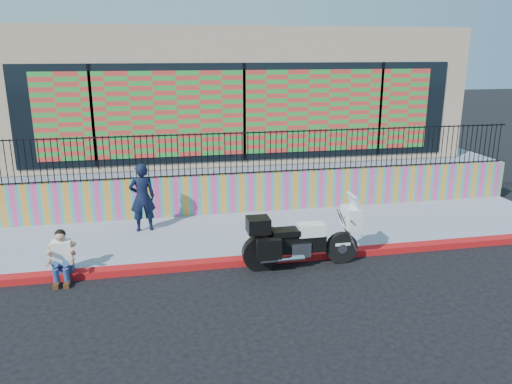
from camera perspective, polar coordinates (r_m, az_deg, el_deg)
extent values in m
plane|color=black|center=(11.37, 2.42, -7.91)|extent=(90.00, 90.00, 0.00)
cube|color=#A20B18|center=(11.34, 2.42, -7.56)|extent=(16.00, 0.30, 0.15)
cube|color=#878CA2|center=(12.83, 0.67, -4.69)|extent=(16.00, 3.00, 0.15)
cube|color=#E83D84|center=(14.13, -0.67, -0.07)|extent=(16.00, 0.20, 1.10)
cube|color=#878CA2|center=(19.03, -3.54, 3.86)|extent=(16.00, 10.00, 1.25)
cube|color=tan|center=(18.47, -3.59, 11.72)|extent=(14.00, 8.00, 4.00)
cube|color=black|center=(14.55, -1.35, 9.04)|extent=(12.60, 0.04, 2.80)
cube|color=red|center=(14.52, -1.33, 9.03)|extent=(11.48, 0.02, 2.40)
cylinder|color=black|center=(11.32, 9.74, -6.29)|extent=(0.71, 0.15, 0.71)
cylinder|color=black|center=(10.82, 0.53, -7.11)|extent=(0.71, 0.15, 0.71)
cube|color=black|center=(10.97, 5.27, -5.83)|extent=(1.03, 0.30, 0.37)
cube|color=silver|center=(10.99, 4.98, -6.38)|extent=(0.43, 0.37, 0.32)
cube|color=white|center=(10.91, 6.29, -4.27)|extent=(0.60, 0.35, 0.26)
cube|color=black|center=(10.77, 3.37, -4.60)|extent=(0.60, 0.37, 0.13)
cube|color=white|center=(11.15, 10.85, -2.85)|extent=(0.32, 0.56, 0.45)
cube|color=silver|center=(11.06, 11.15, -1.13)|extent=(0.20, 0.50, 0.37)
cube|color=black|center=(10.57, 0.25, -3.79)|extent=(0.48, 0.45, 0.32)
cube|color=black|center=(10.46, 1.49, -6.55)|extent=(0.52, 0.19, 0.43)
cube|color=black|center=(11.05, 0.74, -5.29)|extent=(0.52, 0.19, 0.43)
cube|color=white|center=(11.28, 9.77, -5.78)|extent=(0.35, 0.17, 0.06)
imported|color=black|center=(12.85, -12.87, -0.60)|extent=(0.70, 0.51, 1.75)
cube|color=navy|center=(11.24, -21.05, -7.99)|extent=(0.36, 0.28, 0.18)
cube|color=white|center=(11.08, -21.26, -6.41)|extent=(0.38, 0.27, 0.54)
sphere|color=tan|center=(10.91, -21.49, -4.74)|extent=(0.21, 0.21, 0.21)
cube|color=#472814|center=(10.94, -21.84, -9.83)|extent=(0.11, 0.26, 0.10)
cube|color=#472814|center=(10.91, -20.79, -9.81)|extent=(0.11, 0.26, 0.10)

